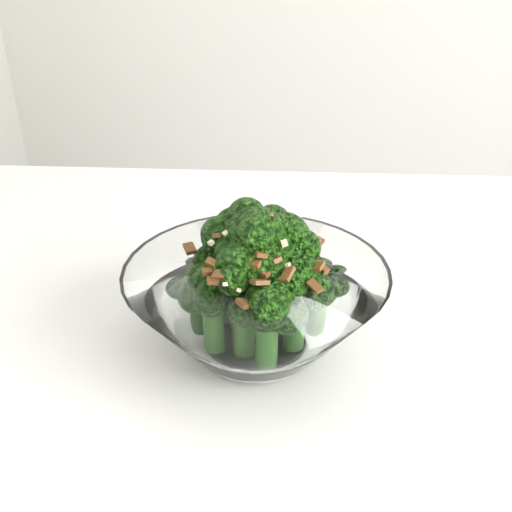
% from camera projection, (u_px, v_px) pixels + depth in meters
% --- Properties ---
extents(table, '(1.40, 1.17, 0.75)m').
position_uv_depth(table, '(7.00, 382.00, 0.53)').
color(table, white).
rests_on(table, ground).
extents(broccoli_dish, '(0.20, 0.20, 0.13)m').
position_uv_depth(broccoli_dish, '(256.00, 298.00, 0.44)').
color(broccoli_dish, white).
rests_on(broccoli_dish, table).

